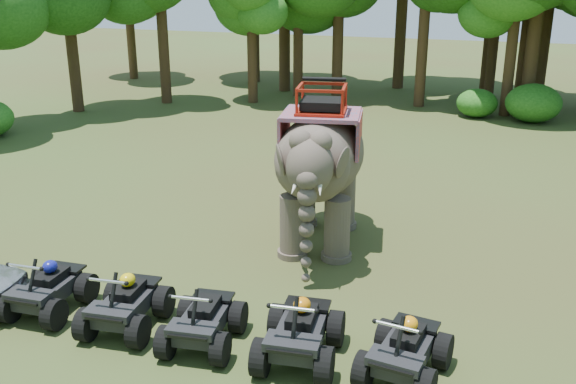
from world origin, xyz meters
name	(u,v)px	position (x,y,z in m)	size (l,w,h in m)	color
ground	(269,293)	(0.00, 0.00, 0.00)	(110.00, 110.00, 0.00)	#47381E
elephant	(320,165)	(0.19, 3.05, 2.02)	(2.12, 4.82, 4.05)	#4E4138
atv_0	(47,282)	(-3.91, -2.17, 0.65)	(1.27, 1.74, 1.29)	black
atv_1	(125,297)	(-2.10, -2.19, 0.66)	(1.29, 1.78, 1.32)	black
atv_2	(203,313)	(-0.44, -2.22, 0.64)	(1.25, 1.71, 1.27)	black
atv_3	(300,324)	(1.38, -2.09, 0.69)	(1.36, 1.87, 1.38)	black
atv_4	(406,343)	(3.21, -1.99, 0.65)	(1.28, 1.76, 1.30)	black
tree_0	(424,27)	(0.00, 21.11, 3.91)	(5.48, 5.48, 7.82)	#195114
tree_1	(512,42)	(4.17, 20.25, 3.42)	(4.79, 4.79, 6.84)	#195114
tree_24	(70,26)	(-15.52, 14.38, 4.04)	(5.65, 5.65, 8.07)	#195114
tree_25	(162,26)	(-12.51, 17.68, 3.87)	(5.42, 5.42, 7.75)	#195114
tree_26	(252,36)	(-8.31, 19.26, 3.38)	(4.73, 4.73, 6.76)	#195114
tree_27	(339,10)	(-4.64, 22.34, 4.55)	(6.36, 6.36, 9.09)	#195114
tree_28	(549,2)	(5.65, 24.29, 5.03)	(7.05, 7.05, 10.07)	#195114
tree_31	(495,27)	(3.20, 24.57, 3.70)	(5.18, 5.18, 7.39)	#195114
tree_33	(493,6)	(2.94, 25.56, 4.74)	(6.63, 6.63, 9.47)	#195114
tree_34	(538,1)	(5.07, 20.55, 5.23)	(7.32, 7.32, 10.45)	#195114
tree_35	(531,5)	(4.79, 21.26, 5.00)	(7.00, 7.00, 10.00)	#195114
tree_37	(129,16)	(-18.41, 23.91, 3.82)	(5.35, 5.35, 7.65)	#195114
tree_40	(298,25)	(-6.71, 21.86, 3.76)	(5.26, 5.26, 7.52)	#195114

